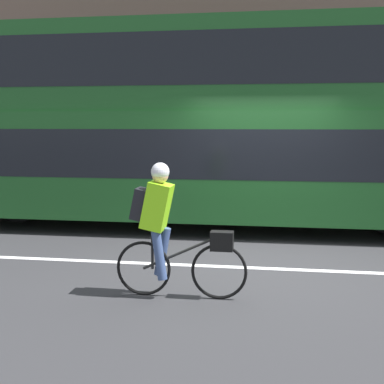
# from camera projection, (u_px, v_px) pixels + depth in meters

# --- Properties ---
(ground_plane) EXTENTS (80.00, 80.00, 0.00)m
(ground_plane) POSITION_uv_depth(u_px,v_px,m) (258.00, 265.00, 7.71)
(ground_plane) COLOR #2D2D30
(road_center_line) EXTENTS (50.00, 0.14, 0.01)m
(road_center_line) POSITION_uv_depth(u_px,v_px,m) (258.00, 268.00, 7.52)
(road_center_line) COLOR silver
(road_center_line) RESTS_ON ground_plane
(sidewalk_curb) EXTENTS (60.00, 2.53, 0.13)m
(sidewalk_curb) POSITION_uv_depth(u_px,v_px,m) (267.00, 202.00, 13.47)
(sidewalk_curb) COLOR gray
(sidewalk_curb) RESTS_ON ground_plane
(building_facade) EXTENTS (60.00, 0.30, 7.93)m
(building_facade) POSITION_uv_depth(u_px,v_px,m) (271.00, 51.00, 14.36)
(building_facade) COLOR brown
(building_facade) RESTS_ON ground_plane
(bus) EXTENTS (11.87, 2.51, 3.85)m
(bus) POSITION_uv_depth(u_px,v_px,m) (194.00, 118.00, 10.28)
(bus) COLOR black
(bus) RESTS_ON ground_plane
(cyclist_on_bike) EXTENTS (1.55, 0.32, 1.58)m
(cyclist_on_bike) POSITION_uv_depth(u_px,v_px,m) (167.00, 225.00, 6.19)
(cyclist_on_bike) COLOR black
(cyclist_on_bike) RESTS_ON ground_plane
(street_sign_post) EXTENTS (0.36, 0.09, 2.37)m
(street_sign_post) POSITION_uv_depth(u_px,v_px,m) (154.00, 147.00, 13.62)
(street_sign_post) COLOR #59595B
(street_sign_post) RESTS_ON sidewalk_curb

